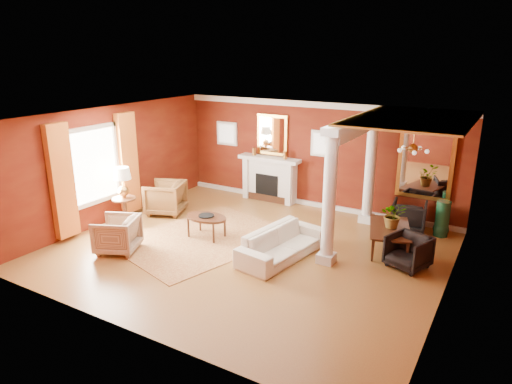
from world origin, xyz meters
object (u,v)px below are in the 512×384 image
Objects in this scene: sofa at (282,239)px; dining_table at (391,232)px; armchair_stripe at (117,233)px; coffee_table at (206,218)px; side_table at (123,186)px; armchair_leopard at (165,196)px.

sofa is 2.41m from dining_table.
armchair_stripe is 0.58× the size of dining_table.
armchair_stripe reaches higher than sofa.
armchair_stripe is 2.01m from coffee_table.
dining_table is at bearing 16.07° from side_table.
side_table is at bearing -163.78° from armchair_stripe.
coffee_table is (1.20, 1.61, 0.04)m from armchair_stripe.
coffee_table is (1.93, -0.79, -0.01)m from armchair_leopard.
armchair_stripe is (0.73, -2.39, -0.05)m from armchair_leopard.
armchair_stripe is at bearing -126.76° from coffee_table.
side_table reaches higher than armchair_leopard.
armchair_leopard is at bearing 86.77° from sofa.
coffee_table is at bearing 96.87° from sofa.
sofa is 4.34m from side_table.
armchair_leopard reaches higher than sofa.
coffee_table is at bearing 119.35° from armchair_stripe.
sofa is at bearing 3.27° from side_table.
side_table is (-0.35, -1.11, 0.50)m from armchair_leopard.
armchair_leopard is 0.64× the size of dining_table.
dining_table is at bearing -41.49° from sofa.
armchair_stripe reaches higher than coffee_table.
sofa reaches higher than coffee_table.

